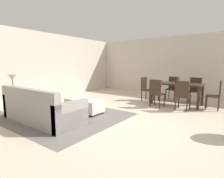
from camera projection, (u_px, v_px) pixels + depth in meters
ground_plane at (127, 124)px, 4.21m from camera, size 10.80×10.80×0.00m
wall_back at (184, 66)px, 8.02m from camera, size 9.00×0.12×2.70m
wall_left at (37, 66)px, 7.04m from camera, size 0.12×11.00×2.70m
area_rug at (66, 116)px, 4.83m from camera, size 3.00×2.80×0.01m
couch at (41, 110)px, 4.38m from camera, size 2.24×0.92×0.86m
ottoman_table at (84, 105)px, 5.18m from camera, size 1.13×0.54×0.40m
side_table at (14, 96)px, 5.19m from camera, size 0.40×0.40×0.60m
table_lamp at (12, 78)px, 5.12m from camera, size 0.26×0.26×0.53m
dining_table at (177, 86)px, 6.13m from camera, size 1.65×0.85×0.76m
dining_chair_near_left at (156, 92)px, 5.77m from camera, size 0.43×0.43×0.92m
dining_chair_near_right at (182, 94)px, 5.33m from camera, size 0.41×0.41×0.92m
dining_chair_far_left at (173, 87)px, 7.02m from camera, size 0.42×0.42×0.92m
dining_chair_far_right at (195, 88)px, 6.56m from camera, size 0.43×0.43×0.92m
dining_chair_head_east at (216, 93)px, 5.45m from camera, size 0.42×0.42×0.92m
dining_chair_head_west at (146, 87)px, 6.83m from camera, size 0.43×0.43×0.92m
vase_centerpiece at (179, 80)px, 6.08m from camera, size 0.08×0.08×0.23m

